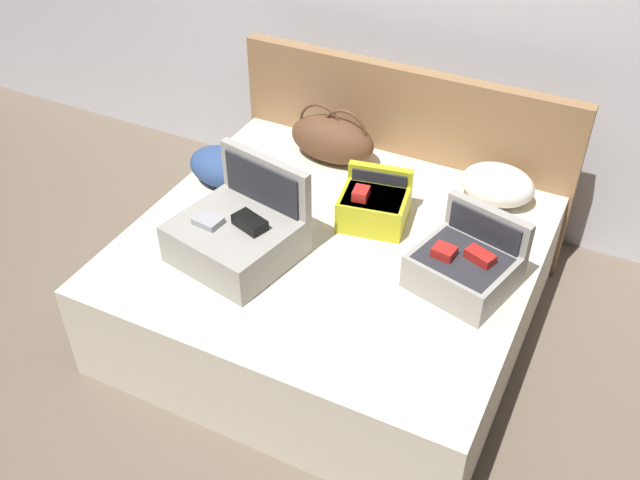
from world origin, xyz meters
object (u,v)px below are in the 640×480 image
bed (332,282)px  pillow_near_headboard (498,185)px  duffel_bag (332,139)px  hard_case_medium (465,266)px  hard_case_small (374,205)px  pillow_center_head (222,167)px  hard_case_large (238,234)px

bed → pillow_near_headboard: (0.60, 0.67, 0.36)m
duffel_bag → hard_case_medium: bearing=-34.7°
hard_case_medium → pillow_near_headboard: (-0.05, 0.69, -0.01)m
hard_case_small → pillow_center_head: size_ratio=1.00×
pillow_near_headboard → pillow_center_head: size_ratio=1.02×
bed → hard_case_medium: size_ratio=3.85×
bed → hard_case_large: size_ratio=3.18×
bed → hard_case_small: size_ratio=5.14×
pillow_near_headboard → duffel_bag: bearing=-178.7°
hard_case_small → duffel_bag: 0.60m
hard_case_small → duffel_bag: (-0.43, 0.42, 0.04)m
hard_case_small → duffel_bag: bearing=125.4°
bed → pillow_center_head: size_ratio=5.15×
hard_case_small → pillow_center_head: 0.85m
pillow_near_headboard → pillow_center_head: 1.42m
hard_case_medium → pillow_center_head: bearing=-173.9°
hard_case_large → duffel_bag: hard_case_large is taller
hard_case_large → duffel_bag: (0.03, 0.93, 0.01)m
hard_case_medium → pillow_near_headboard: 0.69m
hard_case_medium → hard_case_small: bearing=169.7°
pillow_center_head → duffel_bag: bearing=47.1°
bed → pillow_near_headboard: bearing=48.1°
hard_case_medium → duffel_bag: (-0.96, 0.67, 0.03)m
bed → pillow_near_headboard: 0.97m
hard_case_large → pillow_near_headboard: 1.34m
hard_case_large → hard_case_small: bearing=60.5°
duffel_bag → pillow_center_head: 0.62m
hard_case_medium → pillow_near_headboard: hard_case_medium is taller
pillow_near_headboard → pillow_center_head: pillow_near_headboard is taller
duffel_bag → pillow_near_headboard: (0.92, 0.02, -0.03)m
hard_case_medium → pillow_center_head: 1.40m
hard_case_large → duffel_bag: 0.93m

